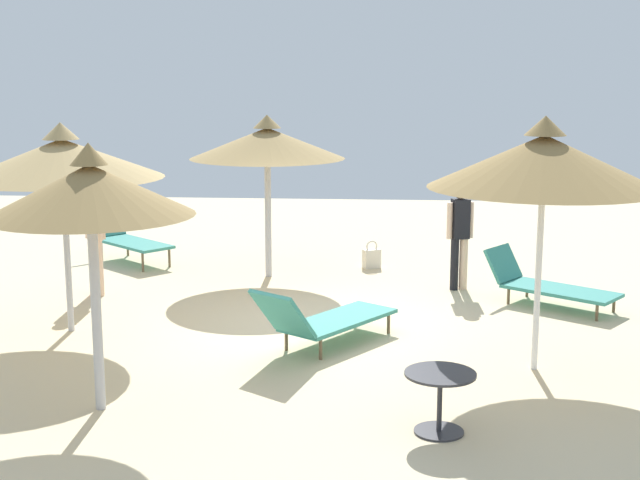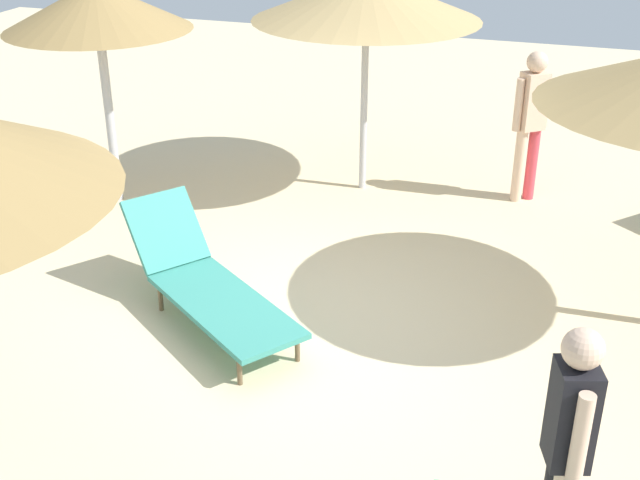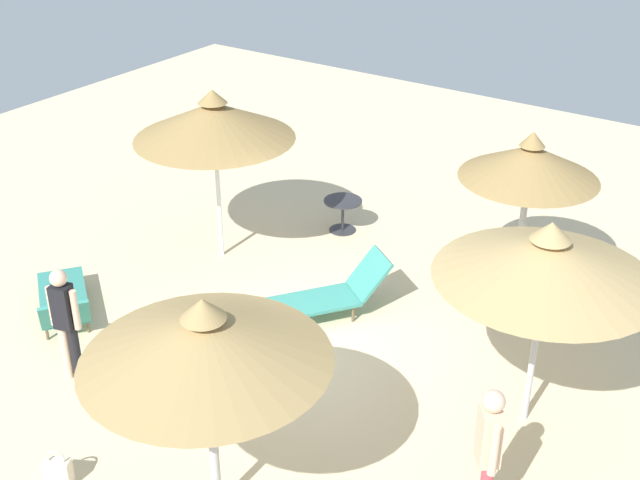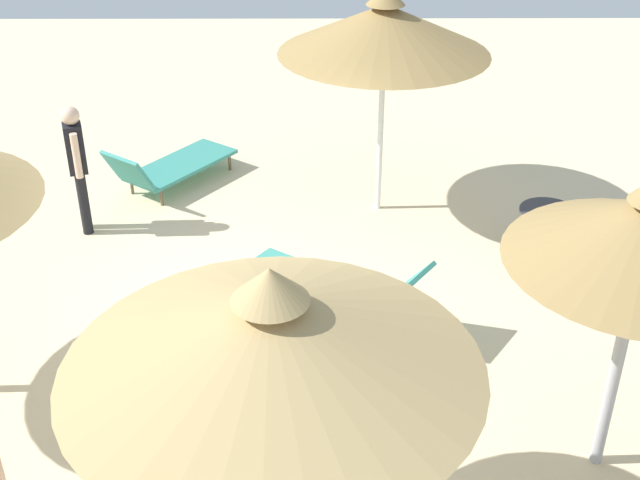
% 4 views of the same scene
% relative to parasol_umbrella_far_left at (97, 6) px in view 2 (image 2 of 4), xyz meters
% --- Properties ---
extents(ground, '(24.00, 24.00, 0.10)m').
position_rel_parasol_umbrella_far_left_xyz_m(ground, '(3.07, -1.92, -2.32)').
color(ground, beige).
extents(parasol_umbrella_far_left, '(2.06, 2.06, 2.74)m').
position_rel_parasol_umbrella_far_left_xyz_m(parasol_umbrella_far_left, '(0.00, 0.00, 0.00)').
color(parasol_umbrella_far_left, '#B2B2B7').
rests_on(parasol_umbrella_far_left, ground).
extents(lounge_chair_edge, '(2.14, 1.79, 0.90)m').
position_rel_parasol_umbrella_far_left_xyz_m(lounge_chair_edge, '(2.21, -2.14, -1.89)').
color(lounge_chair_edge, teal).
rests_on(lounge_chair_edge, ground).
extents(person_standing_center, '(0.38, 0.35, 1.78)m').
position_rel_parasol_umbrella_far_left_xyz_m(person_standing_center, '(4.60, 1.54, -1.24)').
color(person_standing_center, beige).
rests_on(person_standing_center, ground).
extents(person_standing_front, '(0.29, 0.42, 1.67)m').
position_rel_parasol_umbrella_far_left_xyz_m(person_standing_front, '(5.34, -4.07, -1.32)').
color(person_standing_front, beige).
rests_on(person_standing_front, ground).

